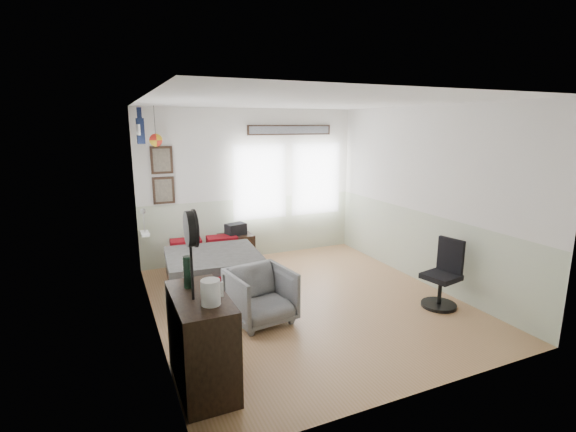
% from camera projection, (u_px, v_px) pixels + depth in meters
% --- Properties ---
extents(ground_plane, '(4.00, 4.50, 0.01)m').
position_uv_depth(ground_plane, '(306.00, 301.00, 5.83)').
color(ground_plane, '#B07E4C').
extents(room_shell, '(4.02, 4.52, 2.71)m').
position_uv_depth(room_shell, '(296.00, 186.00, 5.62)').
color(room_shell, white).
rests_on(room_shell, ground_plane).
extents(wall_decor, '(3.55, 1.32, 1.44)m').
position_uv_depth(wall_decor, '(191.00, 145.00, 6.68)').
color(wall_decor, '#3F291E').
rests_on(wall_decor, room_shell).
extents(bed, '(1.42, 1.90, 0.58)m').
position_uv_depth(bed, '(212.00, 269.00, 6.30)').
color(bed, black).
rests_on(bed, ground_plane).
extents(dresser, '(0.48, 1.00, 0.90)m').
position_uv_depth(dresser, '(202.00, 341.00, 3.88)').
color(dresser, black).
rests_on(dresser, ground_plane).
extents(armchair, '(0.82, 0.84, 0.68)m').
position_uv_depth(armchair, '(261.00, 296.00, 5.17)').
color(armchair, slate).
rests_on(armchair, ground_plane).
extents(nightstand, '(0.56, 0.45, 0.55)m').
position_uv_depth(nightstand, '(236.00, 250.00, 7.26)').
color(nightstand, black).
rests_on(nightstand, ground_plane).
extents(task_chair, '(0.48, 0.48, 0.93)m').
position_uv_depth(task_chair, '(443.00, 279.00, 5.61)').
color(task_chair, black).
rests_on(task_chair, ground_plane).
extents(kettle, '(0.19, 0.17, 0.22)m').
position_uv_depth(kettle, '(211.00, 292.00, 3.57)').
color(kettle, silver).
rests_on(kettle, dresser).
extents(bottle, '(0.08, 0.08, 0.31)m').
position_uv_depth(bottle, '(187.00, 272.00, 3.93)').
color(bottle, black).
rests_on(bottle, dresser).
extents(stand_fan, '(0.09, 0.33, 0.81)m').
position_uv_depth(stand_fan, '(191.00, 230.00, 3.56)').
color(stand_fan, black).
rests_on(stand_fan, dresser).
extents(black_bag, '(0.38, 0.30, 0.20)m').
position_uv_depth(black_bag, '(236.00, 229.00, 7.18)').
color(black_bag, black).
rests_on(black_bag, nightstand).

